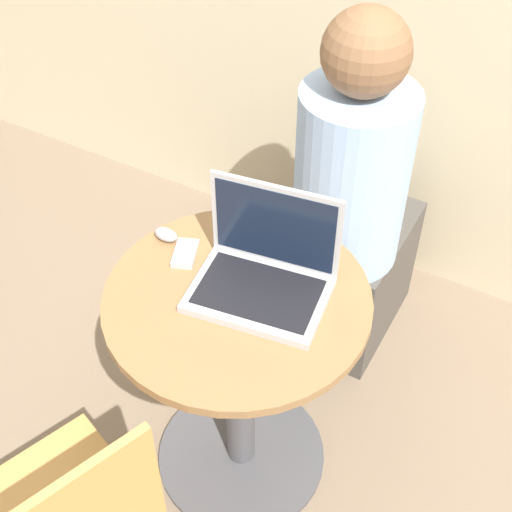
# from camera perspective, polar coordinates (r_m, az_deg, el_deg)

# --- Properties ---
(ground_plane) EXTENTS (12.00, 12.00, 0.00)m
(ground_plane) POSITION_cam_1_polar(r_m,az_deg,el_deg) (2.25, -1.17, -15.64)
(ground_plane) COLOR #7F6B56
(round_table) EXTENTS (0.64, 0.64, 0.71)m
(round_table) POSITION_cam_1_polar(r_m,az_deg,el_deg) (1.87, -1.37, -8.77)
(round_table) COLOR #4C4C51
(round_table) RESTS_ON ground_plane
(laptop) EXTENTS (0.34, 0.26, 0.25)m
(laptop) POSITION_cam_1_polar(r_m,az_deg,el_deg) (1.65, 0.69, -1.12)
(laptop) COLOR #B7B7BC
(laptop) RESTS_ON round_table
(cell_phone) EXTENTS (0.08, 0.11, 0.02)m
(cell_phone) POSITION_cam_1_polar(r_m,az_deg,el_deg) (1.77, -5.69, 0.21)
(cell_phone) COLOR silver
(cell_phone) RESTS_ON round_table
(computer_mouse) EXTENTS (0.06, 0.04, 0.03)m
(computer_mouse) POSITION_cam_1_polar(r_m,az_deg,el_deg) (1.81, -7.21, 1.71)
(computer_mouse) COLOR #B2B2B7
(computer_mouse) RESTS_ON round_table
(person_seated) EXTENTS (0.32, 0.50, 1.21)m
(person_seated) POSITION_cam_1_polar(r_m,az_deg,el_deg) (2.18, 7.72, 2.86)
(person_seated) COLOR #4C4742
(person_seated) RESTS_ON ground_plane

